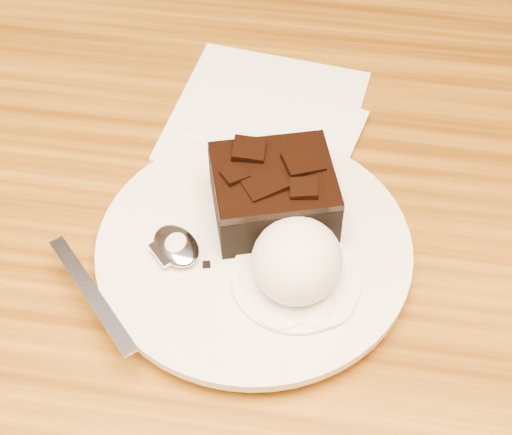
# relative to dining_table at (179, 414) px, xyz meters

# --- Properties ---
(dining_table) EXTENTS (1.20, 0.80, 0.75)m
(dining_table) POSITION_rel_dining_table_xyz_m (0.00, 0.00, 0.00)
(dining_table) COLOR #583008
(dining_table) RESTS_ON floor
(plate) EXTENTS (0.24, 0.24, 0.02)m
(plate) POSITION_rel_dining_table_xyz_m (0.10, -0.04, 0.38)
(plate) COLOR white
(plate) RESTS_ON dining_table
(brownie) EXTENTS (0.11, 0.10, 0.04)m
(brownie) POSITION_rel_dining_table_xyz_m (0.11, -0.01, 0.42)
(brownie) COLOR black
(brownie) RESTS_ON plate
(ice_cream_scoop) EXTENTS (0.07, 0.07, 0.06)m
(ice_cream_scoop) POSITION_rel_dining_table_xyz_m (0.13, -0.07, 0.42)
(ice_cream_scoop) COLOR white
(ice_cream_scoop) RESTS_ON plate
(melt_puddle) EXTENTS (0.10, 0.10, 0.00)m
(melt_puddle) POSITION_rel_dining_table_xyz_m (0.13, -0.07, 0.40)
(melt_puddle) COLOR white
(melt_puddle) RESTS_ON plate
(spoon) EXTENTS (0.14, 0.15, 0.01)m
(spoon) POSITION_rel_dining_table_xyz_m (0.04, -0.05, 0.40)
(spoon) COLOR silver
(spoon) RESTS_ON plate
(napkin) EXTENTS (0.18, 0.18, 0.01)m
(napkin) POSITION_rel_dining_table_xyz_m (0.08, 0.12, 0.38)
(napkin) COLOR white
(napkin) RESTS_ON dining_table
(crumb_a) EXTENTS (0.01, 0.01, 0.00)m
(crumb_a) POSITION_rel_dining_table_xyz_m (0.06, -0.06, 0.40)
(crumb_a) COLOR black
(crumb_a) RESTS_ON plate
(crumb_b) EXTENTS (0.01, 0.01, 0.00)m
(crumb_b) POSITION_rel_dining_table_xyz_m (0.05, -0.05, 0.40)
(crumb_b) COLOR black
(crumb_b) RESTS_ON plate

